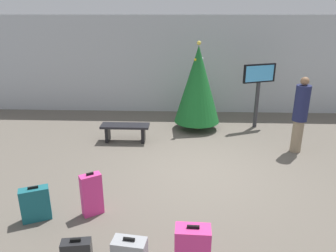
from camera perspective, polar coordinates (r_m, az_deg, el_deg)
ground_plane at (r=7.35m, az=6.05°, el=-7.84°), size 16.00×16.00×0.00m
back_wall at (r=11.25m, az=4.94°, el=10.74°), size 16.00×0.20×3.29m
holiday_tree at (r=9.48m, az=5.30°, el=7.34°), size 1.35×1.35×2.61m
flight_info_kiosk at (r=9.96m, az=15.80°, el=7.46°), size 1.00×0.46×1.95m
waiting_bench at (r=8.83m, az=-7.60°, el=-0.56°), size 1.31×0.44×0.48m
traveller_0 at (r=8.55m, az=22.44°, el=2.10°), size 0.36×0.36×1.92m
suitcase_0 at (r=5.85m, az=-13.40°, el=-11.75°), size 0.40×0.34×0.81m
suitcase_3 at (r=6.04m, az=-22.48°, el=-12.70°), size 0.51×0.37×0.64m
suitcase_4 at (r=4.56m, az=4.36°, el=-21.48°), size 0.47×0.28×0.81m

